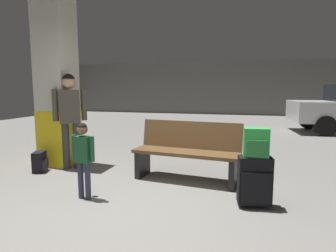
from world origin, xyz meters
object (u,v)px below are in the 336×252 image
structural_pillar (57,79)px  backpack_dark_floor (40,162)px  suitcase (255,181)px  adult (70,111)px  bench (187,151)px  child (83,152)px  backpack_bright (256,143)px

structural_pillar → backpack_dark_floor: structural_pillar is taller
suitcase → adult: (-3.04, 0.88, 0.69)m
bench → child: 1.56m
suitcase → child: size_ratio=0.62×
child → structural_pillar: bearing=134.2°
bench → backpack_bright: (0.97, -0.80, 0.33)m
child → backpack_dark_floor: size_ratio=2.86×
child → bench: bearing=44.4°
structural_pillar → backpack_bright: bearing=-17.5°
bench → child: bearing=-135.6°
backpack_bright → backpack_dark_floor: (-3.45, 0.57, -0.60)m
structural_pillar → bench: structural_pillar is taller
bench → suitcase: 1.26m
suitcase → child: bearing=-172.1°
bench → adult: adult is taller
child → adult: size_ratio=0.59×
structural_pillar → child: size_ratio=3.22×
structural_pillar → child: structural_pillar is taller
bench → suitcase: (0.97, -0.80, -0.12)m
backpack_bright → structural_pillar: bearing=162.5°
suitcase → child: child is taller
bench → backpack_dark_floor: size_ratio=4.85×
structural_pillar → suitcase: size_ratio=5.18×
backpack_bright → suitcase: bearing=45.5°
bench → adult: bearing=177.7°
backpack_dark_floor → child: bearing=-32.1°
backpack_dark_floor → adult: bearing=37.0°
bench → structural_pillar: bearing=173.5°
bench → backpack_bright: bearing=-39.3°
adult → bench: bearing=-2.3°
backpack_bright → child: 2.11m
structural_pillar → backpack_dark_floor: (-0.04, -0.50, -1.39)m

